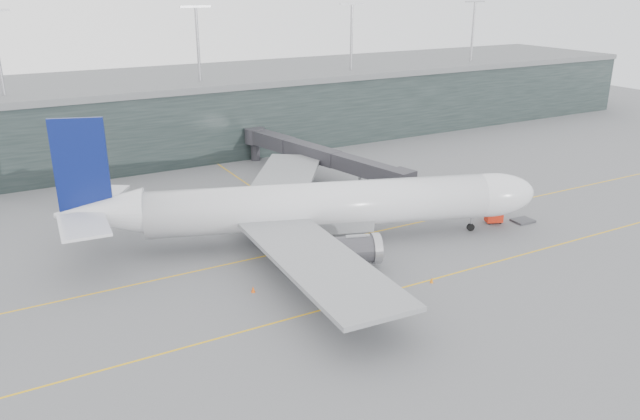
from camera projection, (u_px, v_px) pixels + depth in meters
ground at (286, 238)px, 86.60m from camera, size 320.00×320.00×0.00m
taxiline_a at (299, 248)px, 83.31m from camera, size 160.00×0.25×0.02m
taxiline_b at (364, 298)px, 70.18m from camera, size 160.00×0.25×0.02m
taxiline_lead_main at (260, 193)px, 105.30m from camera, size 0.25×60.00×0.02m
terminal at (164, 113)px, 131.60m from camera, size 240.00×36.00×29.00m
main_aircraft at (317, 206)px, 83.87m from camera, size 63.19×58.24×18.22m
jet_bridge at (312, 150)px, 112.88m from camera, size 11.99×42.78×6.51m
gse_cart at (494, 217)px, 91.98m from camera, size 2.81×2.34×1.64m
baggage_dolly at (523, 221)px, 92.61m from camera, size 3.10×2.53×0.30m
uld_a at (222, 217)px, 91.91m from camera, size 2.14×1.76×1.85m
uld_b at (245, 207)px, 95.93m from camera, size 2.26×1.88×1.91m
uld_c at (262, 206)px, 96.17m from camera, size 2.23×1.81×1.97m
cone_nose at (505, 204)px, 98.84m from camera, size 0.47×0.47×0.75m
cone_wing_stbd at (432, 280)px, 73.68m from camera, size 0.42×0.42×0.67m
cone_wing_port at (314, 198)px, 101.67m from camera, size 0.48×0.48×0.76m
cone_tail at (253, 289)px, 71.41m from camera, size 0.48×0.48×0.76m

